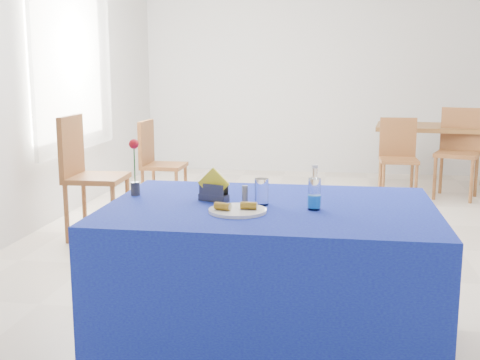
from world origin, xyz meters
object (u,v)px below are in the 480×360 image
water_bottle (314,195)px  chair_win_b (156,158)px  chair_win_a (86,168)px  chair_bg_right (459,146)px  plate (238,211)px  chair_bg_left (398,153)px  blue_table (269,279)px  oak_table (436,132)px

water_bottle → chair_win_b: size_ratio=0.24×
chair_win_a → chair_win_b: chair_win_a is taller
chair_bg_right → chair_win_a: (-3.43, -2.18, 0.03)m
plate → chair_win_a: bearing=128.6°
water_bottle → chair_bg_right: 4.36m
chair_bg_left → chair_bg_right: size_ratio=0.90×
blue_table → oak_table: 4.75m
plate → blue_table: size_ratio=0.17×
plate → chair_win_a: chair_win_a is taller
chair_bg_left → water_bottle: bearing=-102.2°
plate → blue_table: plate is taller
oak_table → chair_win_a: size_ratio=1.40×
water_bottle → chair_win_a: size_ratio=0.21×
oak_table → chair_bg_left: chair_bg_left is taller
blue_table → chair_win_b: chair_win_b is taller
chair_win_a → chair_win_b: 1.14m
chair_bg_right → water_bottle: bearing=-90.5°
water_bottle → chair_bg_right: chair_bg_right is taller
chair_bg_right → chair_bg_left: bearing=-144.5°
blue_table → water_bottle: water_bottle is taller
water_bottle → chair_win_a: chair_win_a is taller
oak_table → chair_bg_right: bearing=-69.2°
chair_bg_right → chair_win_b: (-3.14, -1.09, -0.05)m
oak_table → chair_bg_right: 0.51m
blue_table → chair_bg_left: chair_bg_left is taller
oak_table → chair_win_b: (-2.97, -1.56, -0.16)m
oak_table → chair_bg_left: 0.85m
oak_table → chair_win_a: (-3.25, -2.65, -0.08)m
plate → blue_table: (0.13, 0.17, -0.39)m
plate → chair_win_b: size_ratio=0.30×
plate → oak_table: bearing=70.7°
water_bottle → oak_table: size_ratio=0.15×
blue_table → water_bottle: 0.50m
plate → chair_bg_left: (1.15, 4.00, -0.26)m
water_bottle → chair_win_b: bearing=119.1°
blue_table → chair_win_b: size_ratio=1.77×
blue_table → chair_win_b: 3.29m
blue_table → chair_bg_right: size_ratio=1.62×
plate → water_bottle: 0.37m
blue_table → chair_win_a: size_ratio=1.55×
chair_bg_right → chair_win_a: bearing=-128.2°
water_bottle → chair_win_a: bearing=135.7°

